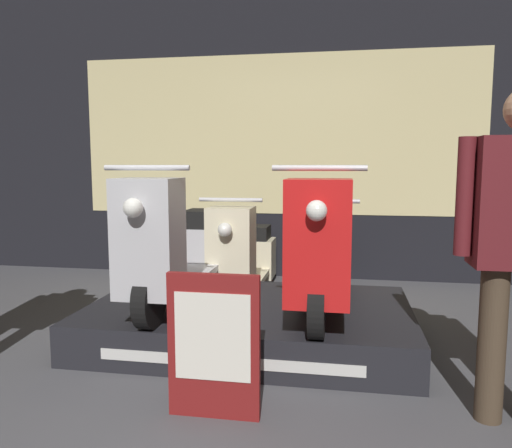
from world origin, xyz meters
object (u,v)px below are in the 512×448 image
object	(u,v)px
price_sign_board	(213,346)
scooter_display_right	(322,254)
scooter_display_left	(179,249)
scooter_backrow_1	(327,260)
scooter_backrow_0	(244,257)

from	to	relation	value
price_sign_board	scooter_display_right	bearing A→B (deg)	65.57
scooter_display_right	price_sign_board	world-z (taller)	scooter_display_right
scooter_display_left	scooter_display_right	xyz separation A→B (m)	(1.00, 0.00, 0.00)
scooter_display_left	scooter_backrow_1	distance (m)	1.53
price_sign_board	scooter_display_left	bearing A→B (deg)	116.59
scooter_display_left	scooter_display_right	size ratio (longest dim) A/B	1.00
scooter_backrow_0	price_sign_board	world-z (taller)	scooter_backrow_0
scooter_display_right	scooter_backrow_1	size ratio (longest dim) A/B	1.00
scooter_backrow_1	price_sign_board	world-z (taller)	scooter_backrow_1
scooter_display_right	price_sign_board	size ratio (longest dim) A/B	2.26
scooter_display_right	scooter_display_left	bearing A→B (deg)	180.00
scooter_display_right	scooter_backrow_1	bearing A→B (deg)	89.89
scooter_backrow_0	scooter_backrow_1	xyz separation A→B (m)	(0.76, 0.00, 0.00)
scooter_display_left	scooter_backrow_0	distance (m)	1.19
scooter_backrow_1	price_sign_board	distance (m)	2.23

